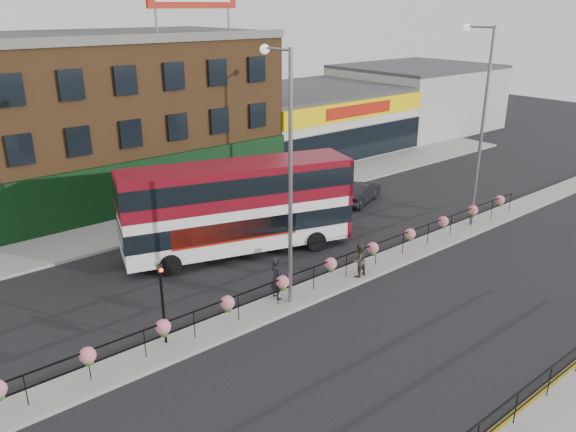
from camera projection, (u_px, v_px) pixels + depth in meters
ground at (330, 286)px, 25.36m from camera, size 120.00×120.00×0.00m
north_pavement at (194, 213)px, 34.02m from camera, size 60.00×4.00×0.15m
median at (330, 284)px, 25.34m from camera, size 60.00×1.60×0.15m
yellow_line_inner at (534, 393)px, 18.34m from camera, size 60.00×0.10×0.01m
yellow_line_outer at (539, 396)px, 18.21m from camera, size 60.00×0.10×0.01m
brick_building at (70, 119)px, 35.62m from camera, size 25.00×12.21×10.30m
supermarket at (307, 120)px, 48.32m from camera, size 15.00×12.25×5.30m
warehouse_east at (416, 97)px, 56.97m from camera, size 14.50×12.00×6.30m
median_railing at (331, 265)px, 25.00m from camera, size 30.04×0.56×1.23m
south_railing at (517, 401)px, 16.53m from camera, size 20.04×0.05×1.12m
double_decker_bus at (238, 199)px, 27.82m from camera, size 11.81×6.00×4.66m
car at (360, 192)px, 35.89m from camera, size 4.12×5.00×1.34m
pedestrian_a at (276, 277)px, 23.68m from camera, size 0.80×0.60×1.93m
pedestrian_b at (359, 260)px, 25.67m from camera, size 0.79×0.62×1.60m
lamp_column_west at (286, 159)px, 21.75m from camera, size 0.37×1.82×10.36m
lamp_column_east at (480, 111)px, 30.04m from camera, size 0.39×1.90×10.83m
traffic_light_median at (161, 287)px, 20.03m from camera, size 0.15×0.28×3.65m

